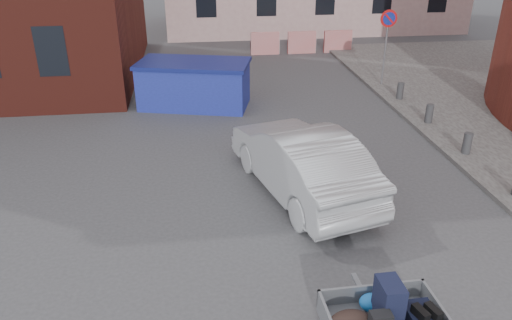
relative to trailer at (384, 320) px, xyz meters
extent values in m
plane|color=#38383A|center=(-1.53, 2.56, -0.61)|extent=(120.00, 120.00, 0.00)
cylinder|color=gray|center=(4.47, 12.06, 0.81)|extent=(0.07, 0.07, 2.60)
cylinder|color=red|center=(4.47, 12.04, 1.86)|extent=(0.60, 0.03, 0.60)
cylinder|color=navy|center=(4.47, 12.02, 1.86)|extent=(0.44, 0.03, 0.44)
cylinder|color=#3A3A3D|center=(4.47, 5.96, -0.21)|extent=(0.22, 0.22, 0.55)
cylinder|color=#3A3A3D|center=(4.47, 8.16, -0.21)|extent=(0.22, 0.22, 0.55)
cylinder|color=#3A3A3D|center=(4.47, 10.36, -0.21)|extent=(0.22, 0.22, 0.55)
cube|color=red|center=(0.97, 17.56, -0.11)|extent=(1.30, 0.18, 1.00)
cube|color=red|center=(2.67, 17.56, -0.11)|extent=(1.30, 0.18, 1.00)
cube|color=red|center=(4.37, 17.56, -0.11)|extent=(1.30, 0.18, 1.00)
cube|color=slate|center=(0.79, 0.02, 0.03)|extent=(0.06, 1.10, 0.28)
cube|color=slate|center=(0.00, 0.53, 0.03)|extent=(1.60, 0.07, 0.28)
cube|color=slate|center=(-0.01, 0.90, -0.21)|extent=(0.09, 0.70, 0.06)
cube|color=#161A35|center=(0.06, 0.05, 0.24)|extent=(0.31, 0.46, 0.70)
ellipsoid|color=#175DAD|center=(-0.05, 0.35, 0.01)|extent=(0.37, 0.31, 0.24)
cube|color=black|center=(0.43, -0.14, 0.21)|extent=(0.18, 0.29, 0.13)
cube|color=black|center=(0.61, -0.14, 0.21)|extent=(0.18, 0.29, 0.13)
cube|color=#202D9C|center=(-2.35, 10.88, 0.07)|extent=(3.73, 2.51, 1.36)
cube|color=navy|center=(-2.35, 10.88, 0.81)|extent=(3.86, 2.64, 0.11)
imported|color=#AAADB2|center=(-0.13, 4.75, 0.16)|extent=(2.76, 4.92, 1.54)
camera|label=1|loc=(-2.39, -4.90, 4.90)|focal=35.00mm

